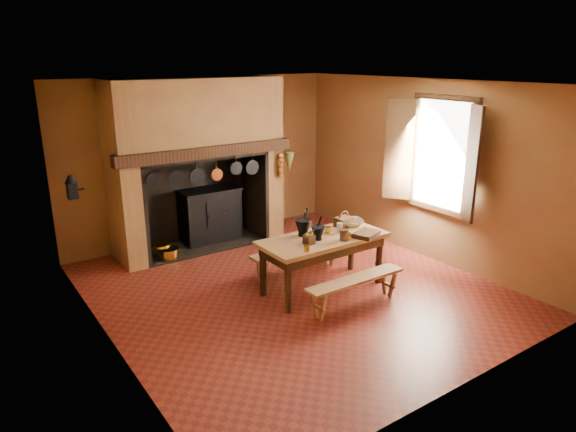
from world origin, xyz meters
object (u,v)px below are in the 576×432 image
Objects in this scene: work_table at (323,245)px; coffee_grinder at (309,239)px; iron_range at (210,214)px; bench_front at (355,285)px; mixing_bowl at (351,222)px; wicker_basket at (344,221)px.

coffee_grinder is at bearing -161.69° from work_table.
iron_range is 2.80m from coffee_grinder.
bench_front is at bearing -83.43° from iron_range.
iron_range is at bearing 85.09° from coffee_grinder.
coffee_grinder reaches higher than bench_front.
mixing_bowl is 1.28× the size of wicker_basket.
work_table is 5.13× the size of mixing_bowl.
work_table is (0.39, -2.67, 0.16)m from iron_range.
wicker_basket reaches higher than bench_front.
work_table is at bearing -81.79° from iron_range.
wicker_basket is (0.52, 0.86, 0.54)m from bench_front.
coffee_grinder is (0.06, -2.78, 0.36)m from iron_range.
iron_range is at bearing 98.21° from work_table.
iron_range is 2.73m from mixing_bowl.
work_table is 0.59m from wicker_basket.
iron_range reaches higher than work_table.
work_table is 1.22× the size of bench_front.
iron_range is 2.67m from wicker_basket.
bench_front is at bearing -127.48° from mixing_bowl.
wicker_basket is (0.52, 0.18, 0.20)m from work_table.
mixing_bowl is at bearing 52.52° from bench_front.
iron_range is 1.10× the size of bench_front.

